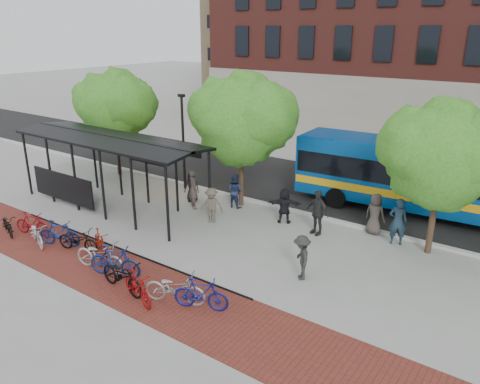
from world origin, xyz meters
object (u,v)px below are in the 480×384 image
Objects in this scene: bus at (430,176)px; pedestrian_9 at (302,258)px; lamp_post_left at (183,139)px; bike_1 at (32,224)px; bike_6 at (100,256)px; bike_11 at (201,294)px; bike_7 at (115,261)px; pedestrian_1 at (193,189)px; pedestrian_6 at (375,214)px; bike_8 at (122,276)px; bike_9 at (137,287)px; pedestrian_2 at (235,191)px; bike_0 at (8,224)px; tree_b at (244,116)px; pedestrian_3 at (212,205)px; tree_a at (115,103)px; pedestrian_0 at (192,187)px; bike_5 at (100,242)px; pedestrian_4 at (317,212)px; tree_c at (445,152)px; pedestrian_7 at (398,221)px; bus_shelter at (107,147)px; bike_4 at (78,240)px; bike_10 at (175,288)px; bike_2 at (37,234)px; bike_3 at (59,233)px; pedestrian_5 at (284,206)px.

bus is 8.95m from pedestrian_9.
lamp_post_left reaches higher than bike_1.
bike_11 is (4.60, 0.18, -0.03)m from bike_6.
bike_11 is at bearing -105.18° from bike_7.
pedestrian_1 is 1.09× the size of pedestrian_6.
bike_9 is at bearing -94.88° from bike_8.
bus is 7.48× the size of pedestrian_2.
bike_9 is 10.45m from pedestrian_6.
bike_0 is (-13.95, -12.59, -1.48)m from bus.
tree_b is at bearing 5.61° from bike_11.
pedestrian_3 is at bearing 98.47° from pedestrian_2.
pedestrian_0 is (6.57, -1.06, -3.46)m from tree_a.
pedestrian_1 is 1.17× the size of pedestrian_2.
bike_0 is 0.84× the size of bike_7.
pedestrian_9 reaches higher than bike_5.
bike_9 is 0.91× the size of pedestrian_4.
tree_c is 5.52m from pedestrian_4.
lamp_post_left is at bearing -23.36° from bike_1.
pedestrian_9 is (6.23, 3.68, 0.25)m from bike_6.
pedestrian_1 is 0.99× the size of pedestrian_7.
pedestrian_4 is (9.75, 2.84, -2.02)m from bus_shelter.
bike_8 is at bearing -84.93° from pedestrian_9.
bike_5 is (3.80, -3.77, -2.51)m from bus_shelter.
bus is at bearing -29.71° from bike_0.
bike_11 is at bearing -109.89° from bus.
lamp_post_left is (1.13, 4.08, -0.25)m from bus_shelter.
pedestrian_1 is at bearing 31.04° from bus_shelter.
bike_6 is 1.83m from bike_8.
bike_4 is 0.90× the size of bike_10.
pedestrian_2 reaches higher than bike_2.
bike_7 is (1.83, -0.83, 0.10)m from bike_5.
bike_10 reaches higher than bike_1.
pedestrian_6 is at bearing -171.84° from pedestrian_2.
bike_8 is 1.36× the size of pedestrian_0.
lamp_post_left is 8.63m from bike_3.
bike_10 is (3.70, -0.03, -0.03)m from bike_6.
pedestrian_5 is (5.13, 7.20, 0.34)m from bike_4.
tree_b is 3.60× the size of bike_2.
bus is at bearing -163.26° from pedestrian_5.
bike_2 is at bearing -77.98° from bus_shelter.
pedestrian_9 is at bearing 46.08° from pedestrian_7.
bike_4 is at bearing -145.02° from tree_c.
tree_c is 13.38m from bike_5.
tree_a reaches higher than bike_3.
tree_b is 3.31× the size of pedestrian_1.
pedestrian_7 reaches higher than pedestrian_4.
bike_6 is 1.08× the size of bike_7.
lamp_post_left is 2.62× the size of pedestrian_4.
bike_6 is (2.98, -0.36, 0.02)m from bike_3.
tree_a is at bearing 34.15° from bike_10.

